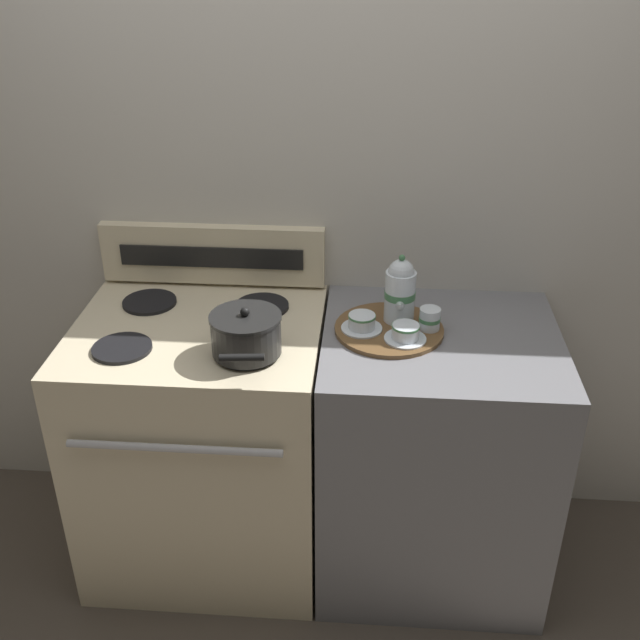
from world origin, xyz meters
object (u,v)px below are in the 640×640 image
object	(u,v)px
stove	(206,443)
teacup_right	(406,332)
serving_tray	(389,329)
teapot	(400,291)
creamer_jug	(430,319)
teacup_left	(362,322)
saucepan	(246,334)

from	to	relation	value
stove	teacup_right	distance (m)	0.83
stove	serving_tray	distance (m)	0.77
teapot	creamer_jug	bearing A→B (deg)	-27.41
serving_tray	teapot	distance (m)	0.13
creamer_jug	teapot	bearing A→B (deg)	152.59
stove	teacup_right	bearing A→B (deg)	-4.13
stove	serving_tray	bearing A→B (deg)	2.26
stove	teacup_left	world-z (taller)	teacup_left
teacup_right	teapot	bearing A→B (deg)	98.39
teapot	creamer_jug	distance (m)	0.13
saucepan	teapot	xyz separation A→B (m)	(0.45, 0.23, 0.04)
serving_tray	teapot	xyz separation A→B (m)	(0.03, 0.05, 0.11)
serving_tray	creamer_jug	world-z (taller)	creamer_jug
saucepan	teacup_right	size ratio (longest dim) A/B	2.23
stove	teacup_left	xyz separation A→B (m)	(0.53, 0.01, 0.50)
saucepan	stove	bearing A→B (deg)	141.33
stove	teapot	bearing A→B (deg)	6.65
stove	creamer_jug	bearing A→B (deg)	2.03
stove	teacup_right	xyz separation A→B (m)	(0.66, -0.05, 0.50)
teacup_left	creamer_jug	size ratio (longest dim) A/B	1.85
teacup_right	creamer_jug	size ratio (longest dim) A/B	1.85
serving_tray	teacup_left	world-z (taller)	teacup_left
teapot	teacup_right	distance (m)	0.15
serving_tray	teacup_right	bearing A→B (deg)	-56.07
teacup_right	creamer_jug	distance (m)	0.11
serving_tray	creamer_jug	xyz separation A→B (m)	(0.13, 0.00, 0.04)
teacup_right	serving_tray	bearing A→B (deg)	123.93
saucepan	teapot	bearing A→B (deg)	26.71
stove	teapot	distance (m)	0.87
saucepan	teacup_left	xyz separation A→B (m)	(0.34, 0.16, -0.03)
serving_tray	teacup_left	xyz separation A→B (m)	(-0.09, -0.02, 0.03)
stove	serving_tray	xyz separation A→B (m)	(0.62, 0.02, 0.47)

